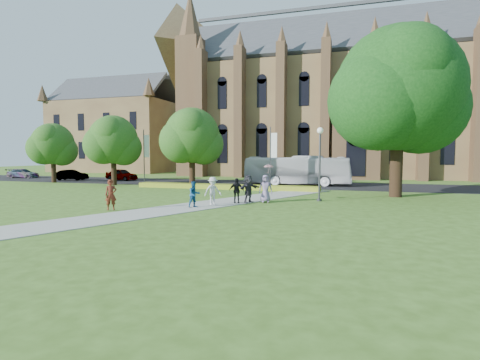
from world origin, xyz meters
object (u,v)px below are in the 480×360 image
(streetlamp, at_px, (320,155))
(car_0, at_px, (122,175))
(pedestrian_0, at_px, (111,195))
(large_tree, at_px, (398,89))
(car_1, at_px, (71,175))
(car_2, at_px, (23,173))
(tour_coach, at_px, (297,170))

(streetlamp, height_order, car_0, streetlamp)
(car_0, distance_m, pedestrian_0, 26.24)
(streetlamp, xyz_separation_m, large_tree, (5.50, 4.50, 5.07))
(large_tree, distance_m, pedestrian_0, 22.44)
(pedestrian_0, bearing_deg, large_tree, -3.52)
(streetlamp, height_order, pedestrian_0, streetlamp)
(car_1, distance_m, car_2, 10.20)
(car_0, height_order, car_2, car_0)
(streetlamp, relative_size, car_0, 1.21)
(tour_coach, bearing_deg, pedestrian_0, 158.91)
(large_tree, distance_m, car_2, 49.13)
(tour_coach, relative_size, pedestrian_0, 6.27)
(tour_coach, relative_size, car_2, 2.64)
(car_0, relative_size, pedestrian_0, 2.40)
(streetlamp, distance_m, large_tree, 8.73)
(streetlamp, xyz_separation_m, pedestrian_0, (-11.42, -8.24, -2.35))
(large_tree, height_order, tour_coach, large_tree)
(streetlamp, distance_m, car_1, 34.35)
(streetlamp, height_order, tour_coach, streetlamp)
(streetlamp, bearing_deg, pedestrian_0, -144.19)
(streetlamp, distance_m, pedestrian_0, 14.28)
(streetlamp, xyz_separation_m, car_1, (-32.08, 12.00, -2.61))
(large_tree, bearing_deg, streetlamp, -140.71)
(car_2, xyz_separation_m, pedestrian_0, (30.66, -22.26, 0.30))
(large_tree, relative_size, tour_coach, 1.16)
(large_tree, xyz_separation_m, tour_coach, (-9.01, 8.70, -6.76))
(car_0, height_order, car_1, car_0)
(car_1, height_order, pedestrian_0, pedestrian_0)
(car_2, relative_size, pedestrian_0, 2.38)
(streetlamp, relative_size, pedestrian_0, 2.89)
(tour_coach, distance_m, car_1, 28.61)
(tour_coach, relative_size, car_1, 2.81)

